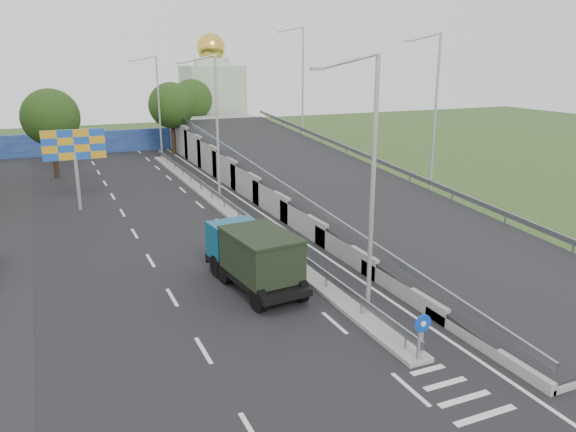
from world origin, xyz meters
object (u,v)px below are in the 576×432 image
sign_bollard (421,337)px  billboard (74,149)px  lamp_post_near (369,176)px  lamp_post_mid (214,122)px  lamp_post_far (157,101)px  church (212,95)px  dump_truck (253,255)px

sign_bollard → billboard: (-9.00, 25.83, 3.15)m
lamp_post_near → lamp_post_mid: 20.00m
sign_bollard → lamp_post_far: (0.11, 43.83, 4.77)m
church → dump_truck: 51.02m
lamp_post_mid → billboard: (-9.11, 2.00, -1.62)m
lamp_post_near → church: church is taller
lamp_post_far → billboard: (-9.11, -18.00, -1.62)m
church → dump_truck: (-12.80, -49.24, -3.77)m
lamp_post_near → sign_bollard: bearing=-91.6°
church → lamp_post_far: bearing=-125.2°
sign_bollard → lamp_post_near: lamp_post_near is taller
lamp_post_near → lamp_post_mid: same height
lamp_post_near → dump_truck: lamp_post_near is taller
lamp_post_near → church: bearing=79.6°
sign_bollard → church: bearing=80.2°
lamp_post_mid → church: bearing=73.8°
sign_bollard → dump_truck: dump_truck is taller
church → billboard: bearing=-120.7°
lamp_post_far → sign_bollard: bearing=-90.1°
church → sign_bollard: bearing=-99.8°
lamp_post_near → lamp_post_mid: bearing=90.0°
sign_bollard → dump_truck: (-2.80, 8.58, 0.50)m
lamp_post_near → dump_truck: (-2.91, 4.76, -4.27)m
lamp_post_near → church: 54.90m
lamp_post_mid → lamp_post_far: 20.00m
lamp_post_near → lamp_post_far: (0.00, 40.00, 0.00)m
sign_bollard → lamp_post_far: size_ratio=0.17×
sign_bollard → billboard: bearing=109.2°
lamp_post_far → dump_truck: lamp_post_far is taller
church → lamp_post_mid: bearing=-106.2°
lamp_post_near → dump_truck: 7.02m
sign_bollard → lamp_post_far: bearing=89.9°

